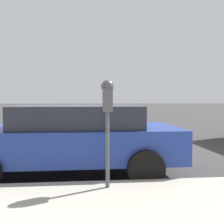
# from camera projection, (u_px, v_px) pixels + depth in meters

# --- Properties ---
(ground_plane) EXTENTS (220.00, 220.00, 0.00)m
(ground_plane) POSITION_uv_depth(u_px,v_px,m) (84.00, 160.00, 6.39)
(ground_plane) COLOR #3D3A3A
(parking_meter) EXTENTS (0.21, 0.19, 1.60)m
(parking_meter) POSITION_uv_depth(u_px,v_px,m) (107.00, 105.00, 3.85)
(parking_meter) COLOR #4C5156
(parking_meter) RESTS_ON sidewalk
(car_blue) EXTENTS (2.13, 4.28, 1.36)m
(car_blue) POSITION_uv_depth(u_px,v_px,m) (72.00, 137.00, 5.22)
(car_blue) COLOR navy
(car_blue) RESTS_ON ground_plane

